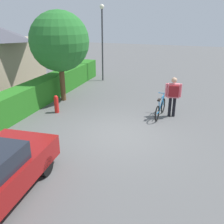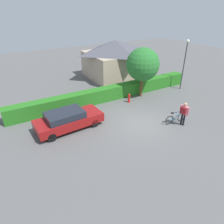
% 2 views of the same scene
% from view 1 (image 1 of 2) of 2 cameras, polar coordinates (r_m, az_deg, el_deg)
% --- Properties ---
extents(ground_plane, '(60.00, 60.00, 0.00)m').
position_cam_1_polar(ground_plane, '(9.35, 1.90, -5.07)').
color(ground_plane, '#595959').
extents(hedge_row, '(17.03, 0.90, 1.17)m').
position_cam_1_polar(hedge_row, '(11.28, -21.94, 1.27)').
color(hedge_row, '#26701E').
rests_on(hedge_row, ground).
extents(bicycle, '(1.76, 0.50, 0.92)m').
position_cam_1_polar(bicycle, '(10.98, 10.91, 0.79)').
color(bicycle, black).
rests_on(bicycle, ground).
extents(person_rider, '(0.41, 0.68, 1.73)m').
position_cam_1_polar(person_rider, '(10.90, 13.74, 4.17)').
color(person_rider, black).
rests_on(person_rider, ground).
extents(street_lamp, '(0.28, 0.28, 4.73)m').
position_cam_1_polar(street_lamp, '(16.60, -2.23, 17.35)').
color(street_lamp, '#38383D').
rests_on(street_lamp, ground).
extents(tree_kerbside, '(2.87, 2.87, 4.38)m').
position_cam_1_polar(tree_kerbside, '(12.69, -11.86, 15.39)').
color(tree_kerbside, brown).
rests_on(tree_kerbside, ground).
extents(fire_hydrant, '(0.20, 0.20, 0.81)m').
position_cam_1_polar(fire_hydrant, '(11.51, -12.53, 1.83)').
color(fire_hydrant, red).
rests_on(fire_hydrant, ground).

